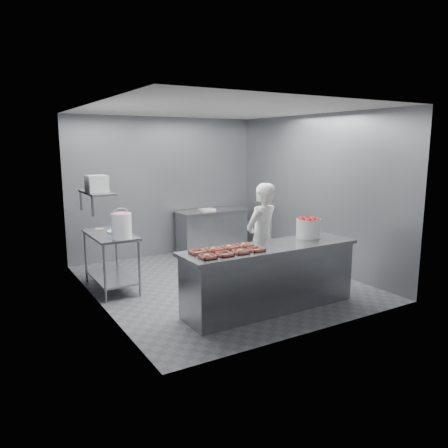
# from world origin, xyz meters

# --- Properties ---
(floor) EXTENTS (4.50, 4.50, 0.00)m
(floor) POSITION_xyz_m (0.00, 0.00, 0.00)
(floor) COLOR #4C4C51
(floor) RESTS_ON ground
(ceiling) EXTENTS (4.50, 4.50, 0.00)m
(ceiling) POSITION_xyz_m (0.00, 0.00, 2.80)
(ceiling) COLOR white
(ceiling) RESTS_ON wall_back
(wall_back) EXTENTS (4.00, 0.04, 2.80)m
(wall_back) POSITION_xyz_m (0.00, 2.25, 1.40)
(wall_back) COLOR slate
(wall_back) RESTS_ON ground
(wall_left) EXTENTS (0.04, 4.50, 2.80)m
(wall_left) POSITION_xyz_m (-2.00, 0.00, 1.40)
(wall_left) COLOR slate
(wall_left) RESTS_ON ground
(wall_right) EXTENTS (0.04, 4.50, 2.80)m
(wall_right) POSITION_xyz_m (2.00, 0.00, 1.40)
(wall_right) COLOR slate
(wall_right) RESTS_ON ground
(service_counter) EXTENTS (2.60, 0.70, 0.90)m
(service_counter) POSITION_xyz_m (0.00, -1.35, 0.45)
(service_counter) COLOR slate
(service_counter) RESTS_ON ground
(prep_table) EXTENTS (0.60, 1.20, 0.90)m
(prep_table) POSITION_xyz_m (-1.65, 0.60, 0.59)
(prep_table) COLOR slate
(prep_table) RESTS_ON ground
(back_counter) EXTENTS (1.50, 0.60, 0.90)m
(back_counter) POSITION_xyz_m (0.90, 1.90, 0.45)
(back_counter) COLOR slate
(back_counter) RESTS_ON ground
(wall_shelf) EXTENTS (0.35, 0.90, 0.03)m
(wall_shelf) POSITION_xyz_m (-1.82, 0.60, 1.55)
(wall_shelf) COLOR slate
(wall_shelf) RESTS_ON wall_left
(tray_0) EXTENTS (0.19, 0.18, 0.06)m
(tray_0) POSITION_xyz_m (-1.06, -1.48, 0.92)
(tray_0) COLOR tan
(tray_0) RESTS_ON service_counter
(tray_1) EXTENTS (0.19, 0.18, 0.04)m
(tray_1) POSITION_xyz_m (-0.81, -1.48, 0.92)
(tray_1) COLOR tan
(tray_1) RESTS_ON service_counter
(tray_2) EXTENTS (0.19, 0.18, 0.06)m
(tray_2) POSITION_xyz_m (-0.58, -1.48, 0.92)
(tray_2) COLOR tan
(tray_2) RESTS_ON service_counter
(tray_3) EXTENTS (0.19, 0.18, 0.04)m
(tray_3) POSITION_xyz_m (-0.33, -1.48, 0.92)
(tray_3) COLOR tan
(tray_3) RESTS_ON service_counter
(tray_4) EXTENTS (0.19, 0.18, 0.04)m
(tray_4) POSITION_xyz_m (-1.05, -1.22, 0.92)
(tray_4) COLOR tan
(tray_4) RESTS_ON service_counter
(tray_5) EXTENTS (0.19, 0.18, 0.06)m
(tray_5) POSITION_xyz_m (-0.82, -1.22, 0.92)
(tray_5) COLOR tan
(tray_5) RESTS_ON service_counter
(tray_6) EXTENTS (0.19, 0.18, 0.06)m
(tray_6) POSITION_xyz_m (-0.58, -1.22, 0.92)
(tray_6) COLOR tan
(tray_6) RESTS_ON service_counter
(tray_7) EXTENTS (0.19, 0.18, 0.06)m
(tray_7) POSITION_xyz_m (-0.34, -1.22, 0.92)
(tray_7) COLOR tan
(tray_7) RESTS_ON service_counter
(worker) EXTENTS (0.71, 0.57, 1.70)m
(worker) POSITION_xyz_m (0.28, -0.75, 0.85)
(worker) COLOR white
(worker) RESTS_ON ground
(strawberry_tub) EXTENTS (0.35, 0.35, 0.29)m
(strawberry_tub) POSITION_xyz_m (0.80, -1.20, 1.06)
(strawberry_tub) COLOR white
(strawberry_tub) RESTS_ON service_counter
(glaze_bucket) EXTENTS (0.31, 0.30, 0.46)m
(glaze_bucket) POSITION_xyz_m (-1.60, 0.16, 1.10)
(glaze_bucket) COLOR white
(glaze_bucket) RESTS_ON prep_table
(bucket_lid) EXTENTS (0.38, 0.38, 0.03)m
(bucket_lid) POSITION_xyz_m (-1.51, 0.64, 0.91)
(bucket_lid) COLOR white
(bucket_lid) RESTS_ON prep_table
(rag) EXTENTS (0.15, 0.14, 0.02)m
(rag) POSITION_xyz_m (-1.70, 0.99, 0.91)
(rag) COLOR #CCB28C
(rag) RESTS_ON prep_table
(appliance) EXTENTS (0.29, 0.33, 0.25)m
(appliance) POSITION_xyz_m (-1.82, 0.57, 1.69)
(appliance) COLOR gray
(appliance) RESTS_ON wall_shelf
(paper_stack) EXTENTS (0.30, 0.23, 0.04)m
(paper_stack) POSITION_xyz_m (0.78, 1.90, 0.92)
(paper_stack) COLOR silver
(paper_stack) RESTS_ON back_counter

